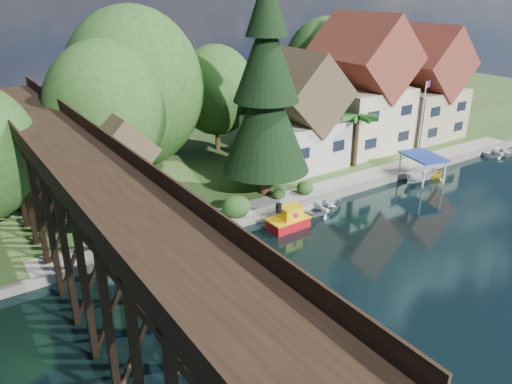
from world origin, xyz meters
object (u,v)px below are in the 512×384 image
(boat_canopy, at_px, (421,171))
(boat_white_b, at_px, (501,151))
(trestle_bridge, at_px, (85,213))
(house_center, at_px, (360,92))
(house_right, at_px, (420,90))
(tugboat, at_px, (289,220))
(palm_tree, at_px, (358,118))
(house_left, at_px, (295,117))
(shed, at_px, (118,171))
(boat_yellow, at_px, (434,172))
(flagpole, at_px, (424,109))
(conifer, at_px, (266,93))
(boat_white_a, at_px, (324,205))

(boat_canopy, distance_m, boat_white_b, 13.39)
(trestle_bridge, height_order, house_center, house_center)
(house_right, xyz_separation_m, boat_white_b, (2.73, -9.19, -5.35))
(house_center, xyz_separation_m, tugboat, (-17.38, -10.68, -5.73))
(palm_tree, bearing_deg, house_left, 138.97)
(shed, relative_size, boat_yellow, 3.45)
(flagpole, distance_m, boat_yellow, 8.05)
(house_center, distance_m, tugboat, 21.19)
(boat_white_b, bearing_deg, flagpole, 77.29)
(flagpole, xyz_separation_m, boat_white_b, (7.45, -4.84, -4.61))
(house_right, bearing_deg, boat_yellow, -132.68)
(conifer, distance_m, boat_white_a, 10.05)
(flagpole, xyz_separation_m, tugboat, (-21.67, -5.82, -4.35))
(shed, height_order, boat_white_a, shed)
(house_left, bearing_deg, shed, -175.23)
(palm_tree, height_order, tugboat, palm_tree)
(house_left, height_order, house_right, house_right)
(conifer, distance_m, palm_tree, 11.76)
(boat_white_b, bearing_deg, boat_canopy, 111.58)
(tugboat, distance_m, boat_yellow, 17.51)
(boat_white_a, relative_size, boat_white_b, 1.00)
(house_right, bearing_deg, flagpole, -137.27)
(conifer, relative_size, boat_canopy, 3.93)
(palm_tree, distance_m, boat_white_b, 17.79)
(trestle_bridge, bearing_deg, boat_canopy, 2.50)
(house_center, xyz_separation_m, boat_white_b, (11.73, -9.69, -5.99))
(trestle_bridge, relative_size, conifer, 2.51)
(house_center, relative_size, tugboat, 4.35)
(trestle_bridge, relative_size, house_right, 3.55)
(shed, bearing_deg, conifer, -15.75)
(boat_canopy, bearing_deg, house_right, 41.79)
(shed, bearing_deg, boat_yellow, -16.69)
(house_right, distance_m, flagpole, 6.46)
(house_center, distance_m, boat_white_a, 17.39)
(shed, bearing_deg, house_right, 2.39)
(house_right, distance_m, boat_canopy, 15.01)
(shed, distance_m, boat_canopy, 26.74)
(house_right, bearing_deg, palm_tree, -164.07)
(trestle_bridge, height_order, shed, trestle_bridge)
(house_left, height_order, flagpole, house_left)
(house_right, bearing_deg, boat_canopy, -138.21)
(trestle_bridge, height_order, tugboat, trestle_bridge)
(house_right, relative_size, flagpole, 1.68)
(shed, xyz_separation_m, boat_yellow, (27.12, -8.13, -3.23))
(palm_tree, distance_m, tugboat, 14.99)
(boat_white_a, distance_m, boat_yellow, 13.19)
(conifer, height_order, flagpole, conifer)
(house_left, distance_m, house_center, 9.10)
(house_right, distance_m, palm_tree, 14.11)
(boat_white_a, bearing_deg, tugboat, 97.79)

